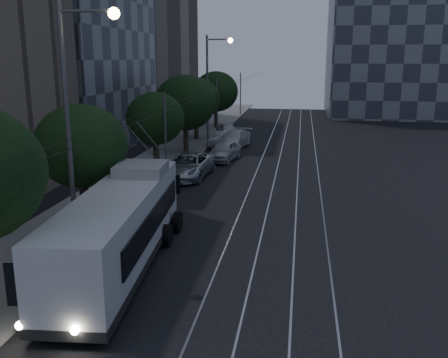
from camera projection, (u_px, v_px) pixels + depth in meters
ground at (222, 241)px, 22.69m from camera, size 120.00×120.00×0.00m
sidewalk at (173, 153)px, 42.98m from camera, size 5.00×90.00×0.15m
tram_rails at (289, 158)px, 41.50m from camera, size 4.52×90.00×0.02m
overhead_wires at (201, 114)px, 41.79m from camera, size 2.23×90.00×6.00m
building_distant_right at (410, 29)px, 69.92m from camera, size 22.00×18.00×24.00m
trolleybus at (121, 226)px, 19.63m from camera, size 3.45×12.19×5.63m
pickup_silver at (188, 166)px, 34.56m from camera, size 3.16×6.13×1.65m
car_white_a at (224, 151)px, 40.18m from camera, size 2.63×4.86×1.57m
car_white_b at (234, 139)px, 45.93m from camera, size 3.29×5.77×1.58m
car_white_c at (222, 139)px, 46.61m from camera, size 2.38×4.40×1.38m
car_white_d at (228, 131)px, 51.61m from camera, size 3.24×4.63×1.46m
tree_1 at (81, 146)px, 22.70m from camera, size 4.24×4.24×6.14m
tree_2 at (155, 119)px, 34.03m from camera, size 4.01×4.01×5.87m
tree_3 at (185, 103)px, 42.62m from camera, size 5.25×5.25×6.70m
tree_4 at (196, 99)px, 49.28m from camera, size 4.76×4.76×6.22m
tree_5 at (216, 92)px, 57.57m from camera, size 5.14×5.14×6.57m
streetlamp_near at (77, 109)px, 19.60m from camera, size 2.47×0.44×10.25m
streetlamp_far at (212, 81)px, 45.21m from camera, size 2.44×0.44×10.07m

